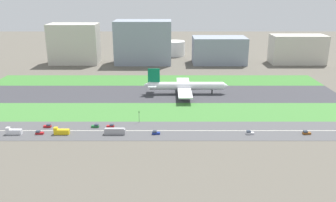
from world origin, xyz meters
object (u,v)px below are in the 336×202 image
at_px(car_1, 96,126).
at_px(bus_0, 115,131).
at_px(traffic_light, 139,116).
at_px(office_tower, 219,50).
at_px(car_4, 306,133).
at_px(truck_2, 14,131).
at_px(truck_1, 61,131).
at_px(car_5, 39,133).
at_px(car_3, 156,133).
at_px(airliner, 184,86).
at_px(car_6, 111,126).
at_px(terminal_building, 74,44).
at_px(fuel_tank_west, 154,50).
at_px(car_2, 48,126).
at_px(car_0, 250,133).
at_px(cargo_warehouse, 297,49).
at_px(hangar_building, 143,42).
at_px(fuel_tank_centre, 174,48).

relative_size(car_1, bus_0, 0.38).
relative_size(traffic_light, office_tower, 0.13).
bearing_deg(car_4, truck_2, 0.00).
relative_size(truck_1, car_5, 1.91).
bearing_deg(car_3, car_5, 0.00).
bearing_deg(airliner, truck_2, -141.64).
bearing_deg(office_tower, car_6, -115.82).
height_order(terminal_building, fuel_tank_west, terminal_building).
xyz_separation_m(car_3, terminal_building, (-92.69, 192.00, 20.05)).
bearing_deg(car_2, truck_1, -42.67).
height_order(car_0, fuel_tank_west, fuel_tank_west).
xyz_separation_m(car_0, car_4, (31.66, 0.00, 0.00)).
xyz_separation_m(car_2, office_tower, (124.86, 182.00, 13.11)).
bearing_deg(cargo_warehouse, truck_1, -135.84).
xyz_separation_m(car_4, car_6, (-110.54, 10.00, 0.00)).
height_order(airliner, terminal_building, terminal_building).
height_order(car_4, car_3, same).
xyz_separation_m(car_0, bus_0, (-74.98, 0.00, 0.90)).
relative_size(airliner, terminal_building, 1.27).
relative_size(car_5, truck_2, 0.52).
relative_size(truck_2, car_2, 1.91).
bearing_deg(bus_0, traffic_light, -123.95).
height_order(car_5, truck_2, truck_2).
bearing_deg(fuel_tank_west, car_2, -103.14).
distance_m(bus_0, hangar_building, 193.15).
bearing_deg(cargo_warehouse, car_4, -107.67).
height_order(car_3, terminal_building, terminal_building).
bearing_deg(terminal_building, car_4, -47.39).
xyz_separation_m(car_4, truck_2, (-163.06, -0.00, 0.75)).
xyz_separation_m(bus_0, terminal_building, (-69.98, 192.00, 19.15)).
height_order(truck_2, hangar_building, hangar_building).
bearing_deg(office_tower, airliner, -110.24).
relative_size(car_3, fuel_tank_west, 0.26).
relative_size(car_5, car_3, 1.00).
distance_m(truck_1, car_4, 136.51).
bearing_deg(fuel_tank_centre, terminal_building, -157.17).
bearing_deg(traffic_light, cargo_warehouse, 48.18).
distance_m(car_0, fuel_tank_centre, 240.16).
relative_size(fuel_tank_west, fuel_tank_centre, 0.66).
xyz_separation_m(office_tower, fuel_tank_west, (-71.88, 45.00, -7.87)).
distance_m(airliner, truck_2, 125.76).
height_order(car_6, car_3, same).
bearing_deg(truck_2, car_5, -180.00).
height_order(car_0, car_6, same).
height_order(airliner, car_6, airliner).
height_order(car_1, fuel_tank_west, fuel_tank_west).
relative_size(car_2, traffic_light, 0.61).
bearing_deg(fuel_tank_centre, fuel_tank_west, 180.00).
xyz_separation_m(car_5, terminal_building, (-27.80, 192.00, 20.05)).
bearing_deg(airliner, car_0, -67.16).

